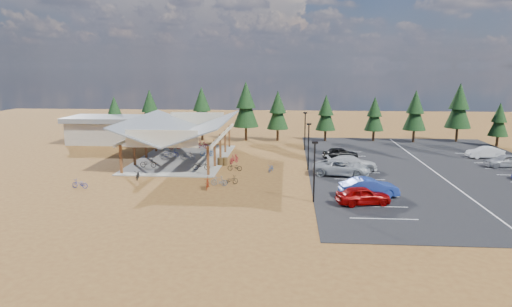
% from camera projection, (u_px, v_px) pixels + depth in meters
% --- Properties ---
extents(ground, '(140.00, 140.00, 0.00)m').
position_uv_depth(ground, '(261.00, 173.00, 48.18)').
color(ground, brown).
rests_on(ground, ground).
extents(asphalt_lot, '(27.00, 44.00, 0.04)m').
position_uv_depth(asphalt_lot, '(432.00, 170.00, 49.78)').
color(asphalt_lot, black).
rests_on(asphalt_lot, ground).
extents(concrete_pad, '(10.60, 18.60, 0.10)m').
position_uv_depth(concrete_pad, '(183.00, 158.00, 55.75)').
color(concrete_pad, gray).
rests_on(concrete_pad, ground).
extents(bike_pavilion, '(11.65, 19.40, 4.97)m').
position_uv_depth(bike_pavilion, '(182.00, 128.00, 55.04)').
color(bike_pavilion, '#583619').
rests_on(bike_pavilion, concrete_pad).
extents(outbuilding, '(11.00, 7.00, 3.90)m').
position_uv_depth(outbuilding, '(106.00, 129.00, 67.16)').
color(outbuilding, '#ADA593').
rests_on(outbuilding, ground).
extents(lamp_post_0, '(0.50, 0.25, 5.14)m').
position_uv_depth(lamp_post_0, '(314.00, 167.00, 37.47)').
color(lamp_post_0, black).
rests_on(lamp_post_0, ground).
extents(lamp_post_1, '(0.50, 0.25, 5.14)m').
position_uv_depth(lamp_post_1, '(309.00, 143.00, 49.22)').
color(lamp_post_1, black).
rests_on(lamp_post_1, ground).
extents(lamp_post_2, '(0.50, 0.25, 5.14)m').
position_uv_depth(lamp_post_2, '(305.00, 128.00, 60.97)').
color(lamp_post_2, black).
rests_on(lamp_post_2, ground).
extents(trash_bin_0, '(0.60, 0.60, 0.90)m').
position_uv_depth(trash_bin_0, '(220.00, 162.00, 51.85)').
color(trash_bin_0, '#48341A').
rests_on(trash_bin_0, ground).
extents(trash_bin_1, '(0.60, 0.60, 0.90)m').
position_uv_depth(trash_bin_1, '(225.00, 161.00, 52.04)').
color(trash_bin_1, '#48341A').
rests_on(trash_bin_1, ground).
extents(pine_0, '(2.83, 2.83, 6.60)m').
position_uv_depth(pine_0, '(115.00, 113.00, 70.58)').
color(pine_0, '#382314').
rests_on(pine_0, ground).
extents(pine_1, '(3.29, 3.29, 7.67)m').
position_uv_depth(pine_1, '(150.00, 109.00, 69.81)').
color(pine_1, '#382314').
rests_on(pine_1, ground).
extents(pine_2, '(3.48, 3.48, 8.11)m').
position_uv_depth(pine_2, '(202.00, 108.00, 68.73)').
color(pine_2, '#382314').
rests_on(pine_2, ground).
extents(pine_3, '(3.84, 3.84, 8.95)m').
position_uv_depth(pine_3, '(246.00, 105.00, 68.19)').
color(pine_3, '#382314').
rests_on(pine_3, ground).
extents(pine_4, '(3.27, 3.27, 7.61)m').
position_uv_depth(pine_4, '(278.00, 110.00, 68.33)').
color(pine_4, '#382314').
rests_on(pine_4, ground).
extents(pine_5, '(3.01, 3.01, 7.01)m').
position_uv_depth(pine_5, '(326.00, 113.00, 68.11)').
color(pine_5, '#382314').
rests_on(pine_5, ground).
extents(pine_6, '(2.89, 2.89, 6.72)m').
position_uv_depth(pine_6, '(374.00, 114.00, 68.17)').
color(pine_6, '#382314').
rests_on(pine_6, ground).
extents(pine_7, '(3.33, 3.33, 7.75)m').
position_uv_depth(pine_7, '(415.00, 111.00, 66.88)').
color(pine_7, '#382314').
rests_on(pine_7, ground).
extents(pine_8, '(3.76, 3.76, 8.76)m').
position_uv_depth(pine_8, '(459.00, 106.00, 67.34)').
color(pine_8, '#382314').
rests_on(pine_8, ground).
extents(pine_13, '(2.67, 2.67, 6.22)m').
position_uv_depth(pine_13, '(499.00, 120.00, 63.55)').
color(pine_13, '#382314').
rests_on(pine_13, ground).
extents(bike_0, '(1.87, 0.76, 0.96)m').
position_uv_depth(bike_0, '(148.00, 163.00, 50.46)').
color(bike_0, black).
rests_on(bike_0, concrete_pad).
extents(bike_1, '(1.72, 0.89, 1.00)m').
position_uv_depth(bike_1, '(166.00, 154.00, 55.48)').
color(bike_1, gray).
rests_on(bike_1, concrete_pad).
extents(bike_2, '(1.86, 0.66, 0.98)m').
position_uv_depth(bike_2, '(171.00, 153.00, 56.30)').
color(bike_2, navy).
rests_on(bike_2, concrete_pad).
extents(bike_3, '(1.68, 0.91, 0.97)m').
position_uv_depth(bike_3, '(175.00, 146.00, 61.45)').
color(bike_3, maroon).
rests_on(bike_3, concrete_pad).
extents(bike_4, '(1.96, 0.88, 1.00)m').
position_uv_depth(bike_4, '(201.00, 166.00, 49.21)').
color(bike_4, black).
rests_on(bike_4, concrete_pad).
extents(bike_5, '(1.91, 0.81, 1.11)m').
position_uv_depth(bike_5, '(188.00, 155.00, 54.47)').
color(bike_5, gray).
rests_on(bike_5, concrete_pad).
extents(bike_6, '(1.75, 0.86, 0.88)m').
position_uv_depth(bike_6, '(207.00, 152.00, 57.03)').
color(bike_6, '#18479C').
rests_on(bike_6, concrete_pad).
extents(bike_7, '(1.85, 0.90, 1.07)m').
position_uv_depth(bike_7, '(202.00, 145.00, 62.17)').
color(bike_7, maroon).
rests_on(bike_7, concrete_pad).
extents(bike_8, '(0.98, 1.85, 0.92)m').
position_uv_depth(bike_8, '(138.00, 175.00, 45.61)').
color(bike_8, black).
rests_on(bike_8, ground).
extents(bike_10, '(1.69, 0.83, 0.85)m').
position_uv_depth(bike_10, '(80.00, 184.00, 42.23)').
color(bike_10, navy).
rests_on(bike_10, ground).
extents(bike_11, '(0.66, 1.87, 1.10)m').
position_uv_depth(bike_11, '(208.00, 183.00, 42.00)').
color(bike_11, maroon).
rests_on(bike_11, ground).
extents(bike_12, '(1.68, 1.47, 0.87)m').
position_uv_depth(bike_12, '(230.00, 180.00, 43.46)').
color(bike_12, black).
rests_on(bike_12, ground).
extents(bike_13, '(1.68, 0.76, 0.97)m').
position_uv_depth(bike_13, '(219.00, 181.00, 43.08)').
color(bike_13, gray).
rests_on(bike_13, ground).
extents(bike_14, '(0.91, 1.63, 0.81)m').
position_uv_depth(bike_14, '(271.00, 168.00, 48.87)').
color(bike_14, navy).
rests_on(bike_14, ground).
extents(bike_15, '(1.26, 1.82, 1.07)m').
position_uv_depth(bike_15, '(234.00, 159.00, 53.16)').
color(bike_15, maroon).
rests_on(bike_15, ground).
extents(bike_16, '(1.62, 0.68, 0.83)m').
position_uv_depth(bike_16, '(235.00, 167.00, 49.31)').
color(bike_16, black).
rests_on(bike_16, ground).
extents(car_0, '(4.68, 2.61, 1.50)m').
position_uv_depth(car_0, '(363.00, 195.00, 37.13)').
color(car_0, '#8C0403').
rests_on(car_0, asphalt_lot).
extents(car_1, '(5.23, 2.60, 1.65)m').
position_uv_depth(car_1, '(369.00, 188.00, 39.29)').
color(car_1, navy).
rests_on(car_1, asphalt_lot).
extents(car_2, '(6.18, 3.51, 1.63)m').
position_uv_depth(car_2, '(341.00, 167.00, 47.11)').
color(car_2, '#ADB1B4').
rests_on(car_2, asphalt_lot).
extents(car_3, '(5.67, 2.69, 1.60)m').
position_uv_depth(car_3, '(352.00, 163.00, 49.29)').
color(car_3, '#BBBBBB').
rests_on(car_3, asphalt_lot).
extents(car_4, '(4.54, 2.56, 1.46)m').
position_uv_depth(car_4, '(340.00, 153.00, 55.25)').
color(car_4, black).
rests_on(car_4, asphalt_lot).
extents(car_8, '(4.50, 1.96, 1.51)m').
position_uv_depth(car_8, '(506.00, 161.00, 50.75)').
color(car_8, '#9D9FA4').
rests_on(car_8, asphalt_lot).
extents(car_9, '(4.35, 1.72, 1.41)m').
position_uv_depth(car_9, '(485.00, 152.00, 55.96)').
color(car_9, white).
rests_on(car_9, asphalt_lot).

